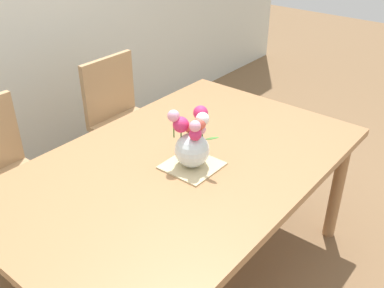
% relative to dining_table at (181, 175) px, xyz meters
% --- Properties ---
extents(ground_plane, '(12.00, 12.00, 0.00)m').
position_rel_dining_table_xyz_m(ground_plane, '(0.00, 0.00, -0.66)').
color(ground_plane, brown).
extents(dining_table, '(1.79, 1.14, 0.73)m').
position_rel_dining_table_xyz_m(dining_table, '(0.00, 0.00, 0.00)').
color(dining_table, '#9E7047').
rests_on(dining_table, ground_plane).
extents(chair_right, '(0.42, 0.42, 0.90)m').
position_rel_dining_table_xyz_m(chair_right, '(0.45, 0.91, -0.14)').
color(chair_right, tan).
rests_on(chair_right, ground_plane).
extents(placemat, '(0.24, 0.24, 0.01)m').
position_rel_dining_table_xyz_m(placemat, '(0.01, -0.06, 0.08)').
color(placemat, '#CCB789').
rests_on(placemat, dining_table).
extents(flower_vase, '(0.22, 0.24, 0.27)m').
position_rel_dining_table_xyz_m(flower_vase, '(0.01, -0.06, 0.20)').
color(flower_vase, silver).
rests_on(flower_vase, placemat).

